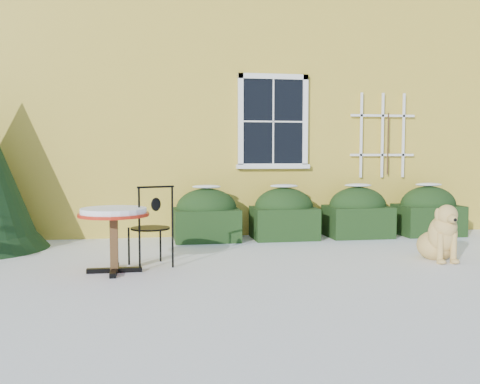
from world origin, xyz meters
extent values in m
plane|color=white|center=(0.00, 0.00, 0.00)|extent=(80.00, 80.00, 0.00)
cube|color=yellow|center=(0.00, 7.00, 3.00)|extent=(12.00, 8.00, 6.00)
cube|color=black|center=(0.90, 2.96, 1.98)|extent=(1.05, 0.03, 1.45)
cube|color=white|center=(0.90, 2.95, 2.75)|extent=(1.23, 0.06, 0.09)
cube|color=white|center=(0.90, 2.95, 1.21)|extent=(1.23, 0.06, 0.09)
cube|color=white|center=(0.33, 2.95, 1.98)|extent=(0.09, 0.06, 1.63)
cube|color=white|center=(1.47, 2.95, 1.98)|extent=(0.09, 0.06, 1.63)
cube|color=white|center=(0.90, 2.94, 1.98)|extent=(0.02, 0.02, 1.45)
cube|color=white|center=(0.90, 2.94, 1.98)|extent=(1.05, 0.02, 0.02)
cube|color=white|center=(0.90, 2.95, 1.20)|extent=(1.29, 0.14, 0.07)
cube|color=white|center=(2.50, 2.94, 1.75)|extent=(0.04, 0.03, 1.50)
cube|color=white|center=(2.90, 2.94, 1.75)|extent=(0.04, 0.03, 1.50)
cube|color=white|center=(3.30, 2.94, 1.75)|extent=(0.04, 0.03, 1.50)
cube|color=white|center=(2.90, 2.94, 1.40)|extent=(1.20, 0.03, 0.04)
cube|color=white|center=(2.90, 2.94, 2.10)|extent=(1.20, 0.03, 0.04)
cylinder|color=#472D19|center=(3.00, 2.92, 1.60)|extent=(0.02, 0.02, 1.10)
cube|color=black|center=(-0.30, 2.55, 0.26)|extent=(1.05, 0.80, 0.52)
ellipsoid|color=black|center=(-0.30, 2.55, 0.52)|extent=(1.00, 0.72, 0.67)
ellipsoid|color=white|center=(-0.30, 2.55, 0.88)|extent=(0.47, 0.32, 0.06)
cube|color=black|center=(1.00, 2.55, 0.26)|extent=(1.05, 0.80, 0.52)
ellipsoid|color=black|center=(1.00, 2.55, 0.52)|extent=(1.00, 0.72, 0.67)
ellipsoid|color=white|center=(1.00, 2.55, 0.88)|extent=(0.47, 0.32, 0.06)
cube|color=black|center=(2.30, 2.55, 0.26)|extent=(1.05, 0.80, 0.52)
ellipsoid|color=black|center=(2.30, 2.55, 0.52)|extent=(1.00, 0.72, 0.67)
ellipsoid|color=white|center=(2.30, 2.55, 0.88)|extent=(0.47, 0.32, 0.06)
cube|color=black|center=(3.60, 2.55, 0.26)|extent=(1.05, 0.80, 0.52)
ellipsoid|color=black|center=(3.60, 2.55, 0.52)|extent=(1.00, 0.72, 0.67)
ellipsoid|color=white|center=(3.60, 2.55, 0.88)|extent=(0.47, 0.32, 0.06)
cube|color=black|center=(-1.63, 0.34, 0.03)|extent=(0.65, 0.07, 0.06)
cube|color=black|center=(-1.63, 0.34, 0.03)|extent=(0.07, 0.65, 0.06)
cube|color=#51361C|center=(-1.63, 0.34, 0.35)|extent=(0.09, 0.09, 0.69)
cylinder|color=#B11F0F|center=(-1.63, 0.34, 0.69)|extent=(0.83, 0.83, 0.04)
cylinder|color=white|center=(-1.63, 0.34, 0.74)|extent=(0.78, 0.78, 0.06)
cylinder|color=black|center=(-1.07, 0.92, 0.24)|extent=(0.03, 0.03, 0.48)
cylinder|color=black|center=(-1.48, 0.77, 0.24)|extent=(0.03, 0.03, 0.48)
cylinder|color=black|center=(-0.93, 0.52, 0.24)|extent=(0.03, 0.03, 0.48)
cylinder|color=black|center=(-1.33, 0.37, 0.24)|extent=(0.03, 0.03, 0.48)
cylinder|color=black|center=(-1.20, 0.65, 0.48)|extent=(0.49, 0.49, 0.02)
cylinder|color=black|center=(-0.93, 0.52, 0.75)|extent=(0.03, 0.03, 0.53)
cylinder|color=black|center=(-1.33, 0.37, 0.75)|extent=(0.03, 0.03, 0.53)
cylinder|color=black|center=(-1.13, 0.45, 1.01)|extent=(0.45, 0.18, 0.03)
ellipsoid|color=black|center=(-1.13, 0.45, 0.80)|extent=(0.13, 0.07, 0.17)
ellipsoid|color=#DEB663|center=(2.59, 0.49, 0.18)|extent=(0.53, 0.57, 0.40)
ellipsoid|color=#DEB663|center=(2.58, 0.31, 0.36)|extent=(0.40, 0.36, 0.50)
sphere|color=#DEB663|center=(2.58, 0.26, 0.47)|extent=(0.31, 0.31, 0.31)
cylinder|color=#DEB663|center=(2.48, 0.19, 0.20)|extent=(0.08, 0.08, 0.40)
cylinder|color=#DEB663|center=(2.66, 0.18, 0.20)|extent=(0.08, 0.08, 0.40)
ellipsoid|color=#DEB663|center=(2.48, 0.14, 0.04)|extent=(0.11, 0.14, 0.07)
ellipsoid|color=#DEB663|center=(2.66, 0.13, 0.04)|extent=(0.11, 0.14, 0.07)
cylinder|color=#DEB663|center=(2.58, 0.25, 0.52)|extent=(0.19, 0.24, 0.21)
sphere|color=#DEB663|center=(2.57, 0.20, 0.63)|extent=(0.26, 0.26, 0.26)
ellipsoid|color=#DEB663|center=(2.57, 0.08, 0.60)|extent=(0.13, 0.21, 0.12)
sphere|color=black|center=(2.56, -0.01, 0.59)|extent=(0.05, 0.05, 0.05)
ellipsoid|color=#DEB663|center=(2.46, 0.24, 0.63)|extent=(0.07, 0.09, 0.16)
ellipsoid|color=#DEB663|center=(2.69, 0.23, 0.63)|extent=(0.07, 0.09, 0.16)
cylinder|color=#DEB663|center=(2.77, 0.68, 0.05)|extent=(0.21, 0.32, 0.07)
camera|label=1|loc=(-1.17, -6.11, 1.40)|focal=40.00mm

